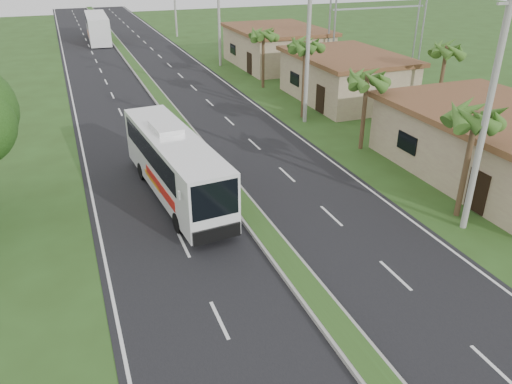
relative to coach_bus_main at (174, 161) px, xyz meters
name	(u,v)px	position (x,y,z in m)	size (l,w,h in m)	color
ground	(313,297)	(2.72, -9.63, -1.89)	(180.00, 180.00, 0.00)	#2B471A
road_asphalt	(181,127)	(2.72, 10.37, -1.88)	(14.00, 160.00, 0.02)	black
median_strip	(181,126)	(2.72, 10.37, -1.79)	(1.20, 160.00, 0.18)	gray
lane_edge_left	(80,139)	(-3.98, 10.37, -1.89)	(0.12, 160.00, 0.01)	silver
lane_edge_right	(271,116)	(9.42, 10.37, -1.89)	(0.12, 160.00, 0.01)	silver
shop_near	(498,144)	(16.72, -3.63, -0.11)	(8.60, 12.60, 3.52)	tan
shop_mid	(345,77)	(16.72, 12.37, -0.03)	(7.60, 10.60, 3.67)	tan
shop_far	(276,46)	(16.72, 26.37, 0.04)	(8.60, 11.60, 3.82)	tan
palm_verge_a	(476,117)	(11.72, -6.63, 2.85)	(2.40, 2.40, 5.45)	#473321
palm_verge_b	(367,78)	(12.12, 2.37, 2.47)	(2.40, 2.40, 5.05)	#473321
palm_verge_c	(305,45)	(11.52, 9.37, 3.23)	(2.40, 2.40, 5.85)	#473321
palm_verge_d	(263,34)	(12.02, 18.37, 2.66)	(2.40, 2.40, 5.25)	#473321
palm_behind_shop	(446,50)	(20.22, 5.37, 3.04)	(2.40, 2.40, 5.65)	#473321
utility_pole_a	(489,103)	(11.22, -7.63, 3.78)	(1.60, 0.28, 11.00)	gray
utility_pole_b	(308,31)	(11.19, 8.37, 4.37)	(3.20, 0.28, 12.00)	gray
utility_pole_c	(219,8)	(11.22, 28.37, 3.78)	(1.60, 0.28, 11.00)	gray
coach_bus_main	(174,161)	(0.00, 0.00, 0.00)	(3.12, 10.77, 3.43)	white
coach_bus_far	(97,26)	(0.78, 48.28, 0.01)	(2.92, 11.60, 3.35)	white
motorcyclist	(185,171)	(0.72, 0.95, -1.04)	(1.74, 0.52, 2.33)	black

